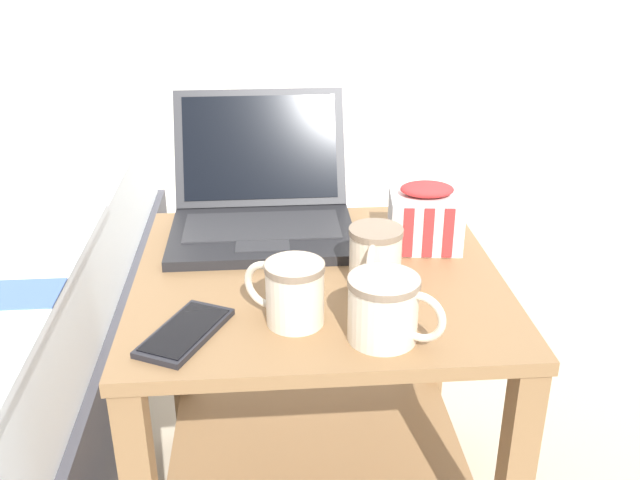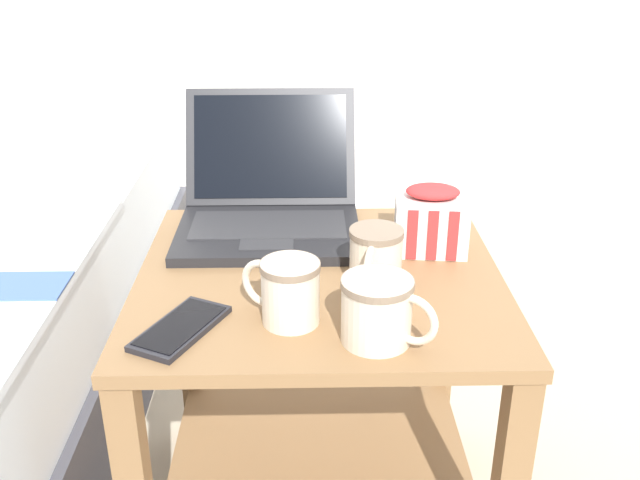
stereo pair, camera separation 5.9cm
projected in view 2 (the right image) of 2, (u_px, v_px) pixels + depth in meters
bedside_table at (319, 371)px, 1.26m from camera, size 0.60×0.57×0.55m
laptop at (269, 203)px, 1.34m from camera, size 0.33×0.35×0.23m
mug_front_left at (288, 289)px, 1.02m from camera, size 0.12×0.09×0.09m
mug_front_right at (375, 256)px, 1.12m from camera, size 0.09×0.13×0.10m
mug_mid_center at (379, 308)px, 0.97m from camera, size 0.13×0.10×0.09m
snack_bag at (431, 220)px, 1.25m from camera, size 0.13×0.12×0.12m
cell_phone at (181, 328)px, 1.01m from camera, size 0.14×0.17×0.01m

